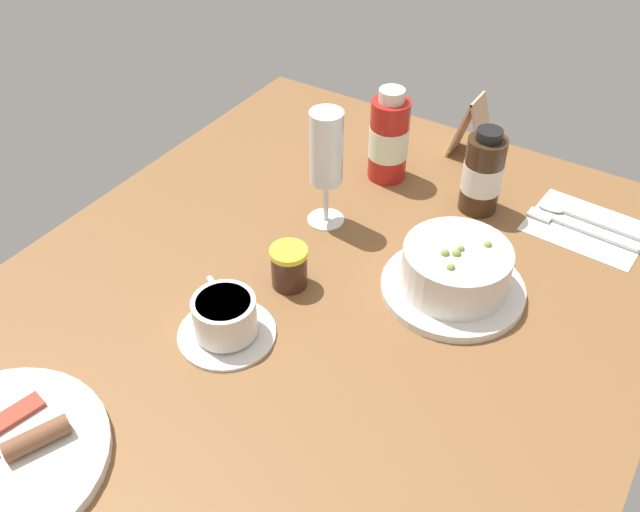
% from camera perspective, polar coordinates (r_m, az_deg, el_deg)
% --- Properties ---
extents(ground_plane, '(1.10, 0.84, 0.03)m').
position_cam_1_polar(ground_plane, '(0.93, -1.27, -5.63)').
color(ground_plane, brown).
extents(porridge_bowl, '(0.19, 0.19, 0.08)m').
position_cam_1_polar(porridge_bowl, '(0.95, 10.87, -1.19)').
color(porridge_bowl, silver).
rests_on(porridge_bowl, ground_plane).
extents(cutlery_setting, '(0.14, 0.17, 0.01)m').
position_cam_1_polar(cutlery_setting, '(1.13, 20.51, 2.31)').
color(cutlery_setting, silver).
rests_on(cutlery_setting, ground_plane).
extents(coffee_cup, '(0.12, 0.12, 0.06)m').
position_cam_1_polar(coffee_cup, '(0.89, -7.68, -5.05)').
color(coffee_cup, silver).
rests_on(coffee_cup, ground_plane).
extents(wine_glass, '(0.06, 0.06, 0.18)m').
position_cam_1_polar(wine_glass, '(1.01, 0.51, 8.28)').
color(wine_glass, white).
rests_on(wine_glass, ground_plane).
extents(jam_jar, '(0.05, 0.05, 0.06)m').
position_cam_1_polar(jam_jar, '(0.95, -2.51, -0.87)').
color(jam_jar, '#3B2217').
rests_on(jam_jar, ground_plane).
extents(sauce_bottle_red, '(0.06, 0.06, 0.16)m').
position_cam_1_polar(sauce_bottle_red, '(1.14, 5.57, 9.43)').
color(sauce_bottle_red, '#B21E19').
rests_on(sauce_bottle_red, ground_plane).
extents(sauce_bottle_brown, '(0.06, 0.06, 0.14)m').
position_cam_1_polar(sauce_bottle_brown, '(1.09, 13.00, 6.50)').
color(sauce_bottle_brown, '#382314').
rests_on(sauce_bottle_brown, ground_plane).
extents(menu_card, '(0.06, 0.07, 0.11)m').
position_cam_1_polar(menu_card, '(1.23, 12.28, 10.12)').
color(menu_card, tan).
rests_on(menu_card, ground_plane).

